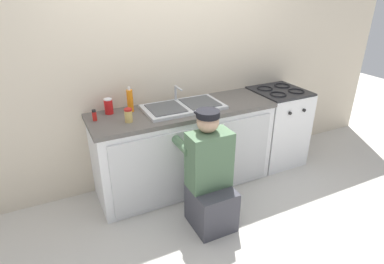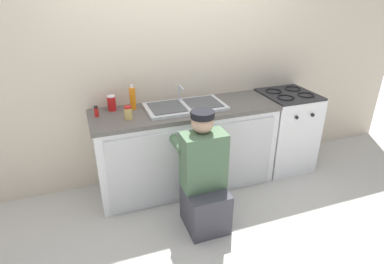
{
  "view_description": "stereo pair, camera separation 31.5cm",
  "coord_description": "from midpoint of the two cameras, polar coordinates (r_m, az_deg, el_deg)",
  "views": [
    {
      "loc": [
        -1.26,
        -2.46,
        2.06
      ],
      "look_at": [
        0.0,
        0.1,
        0.72
      ],
      "focal_mm": 30.0,
      "sensor_mm": 36.0,
      "label": 1
    },
    {
      "loc": [
        -0.97,
        -2.58,
        2.06
      ],
      "look_at": [
        0.0,
        0.1,
        0.72
      ],
      "focal_mm": 30.0,
      "sensor_mm": 36.0,
      "label": 2
    }
  ],
  "objects": [
    {
      "name": "countertop",
      "position": [
        3.25,
        1.57,
        3.89
      ],
      "size": [
        1.9,
        0.62,
        0.04
      ],
      "primitive_type": "cube",
      "color": "#5B5651",
      "rests_on": "counter_cabinet"
    },
    {
      "name": "back_wall",
      "position": [
        3.46,
        -0.5,
        11.57
      ],
      "size": [
        6.0,
        0.1,
        2.5
      ],
      "primitive_type": "cube",
      "color": "beige",
      "rests_on": "ground_plane"
    },
    {
      "name": "soap_bottle_orange",
      "position": [
        3.21,
        -7.76,
        5.91
      ],
      "size": [
        0.06,
        0.06,
        0.25
      ],
      "color": "orange",
      "rests_on": "countertop"
    },
    {
      "name": "stove_range",
      "position": [
        4.01,
        18.28,
        0.28
      ],
      "size": [
        0.58,
        0.62,
        0.93
      ],
      "color": "white",
      "rests_on": "ground_plane"
    },
    {
      "name": "counter_cabinet",
      "position": [
        3.44,
        1.54,
        -3.2
      ],
      "size": [
        1.86,
        0.62,
        0.86
      ],
      "color": "white",
      "rests_on": "ground_plane"
    },
    {
      "name": "soda_cup_red",
      "position": [
        3.22,
        -11.41,
        5.01
      ],
      "size": [
        0.08,
        0.08,
        0.15
      ],
      "color": "red",
      "rests_on": "countertop"
    },
    {
      "name": "ground_plane",
      "position": [
        3.44,
        3.25,
        -11.7
      ],
      "size": [
        12.0,
        12.0,
        0.0
      ],
      "primitive_type": "plane",
      "color": "beige"
    },
    {
      "name": "plumber_person",
      "position": [
        2.88,
        5.34,
        -8.83
      ],
      "size": [
        0.42,
        0.61,
        1.1
      ],
      "color": "#3F3F47",
      "rests_on": "ground_plane"
    },
    {
      "name": "spice_bottle_red",
      "position": [
        3.11,
        -13.91,
        3.51
      ],
      "size": [
        0.04,
        0.04,
        0.1
      ],
      "color": "red",
      "rests_on": "countertop"
    },
    {
      "name": "sink_double_basin",
      "position": [
        3.24,
        1.57,
        4.57
      ],
      "size": [
        0.8,
        0.44,
        0.19
      ],
      "color": "silver",
      "rests_on": "countertop"
    },
    {
      "name": "condiment_jar",
      "position": [
        2.98,
        -8.35,
        3.36
      ],
      "size": [
        0.07,
        0.07,
        0.13
      ],
      "color": "#DBB760",
      "rests_on": "countertop"
    }
  ]
}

